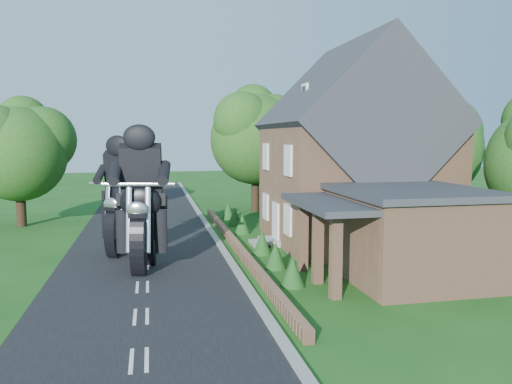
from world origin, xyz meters
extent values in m
plane|color=#174814|center=(0.00, 0.00, 0.00)|extent=(120.00, 120.00, 0.00)
cube|color=black|center=(0.00, 0.00, 0.01)|extent=(7.00, 80.00, 0.02)
cube|color=gray|center=(3.65, 0.00, 0.06)|extent=(0.30, 80.00, 0.12)
cube|color=#9A6B4E|center=(4.30, 5.00, 0.20)|extent=(0.30, 22.00, 0.40)
cube|color=#9A6B4E|center=(10.50, 6.00, 3.00)|extent=(8.00, 8.00, 6.00)
cube|color=#27292E|center=(10.50, 6.00, 6.00)|extent=(8.48, 8.64, 8.48)
cube|color=#9A6B4E|center=(12.50, 6.00, 9.20)|extent=(0.60, 0.90, 1.60)
cube|color=white|center=(7.90, 6.00, 7.50)|extent=(0.12, 0.80, 0.90)
cube|color=black|center=(7.84, 6.00, 7.50)|extent=(0.04, 0.55, 0.65)
cube|color=white|center=(6.44, 6.00, 1.05)|extent=(0.10, 1.10, 2.10)
cube|color=gray|center=(6.10, 6.00, 0.15)|extent=(0.80, 1.60, 0.30)
cube|color=gray|center=(5.60, 6.00, 0.07)|extent=(0.80, 1.60, 0.15)
cube|color=white|center=(6.44, 3.80, 1.60)|extent=(0.10, 1.10, 1.40)
cube|color=black|center=(6.42, 3.80, 1.60)|extent=(0.04, 0.92, 1.22)
cube|color=white|center=(6.44, 8.20, 1.60)|extent=(0.10, 1.10, 1.40)
cube|color=black|center=(6.42, 8.20, 1.60)|extent=(0.04, 0.92, 1.22)
cube|color=white|center=(6.44, 3.80, 4.30)|extent=(0.10, 1.10, 1.40)
cube|color=black|center=(6.42, 3.80, 4.30)|extent=(0.04, 0.92, 1.22)
cube|color=white|center=(6.44, 8.20, 4.30)|extent=(0.10, 1.10, 1.40)
cube|color=black|center=(6.42, 8.20, 4.30)|extent=(0.04, 0.92, 1.22)
cube|color=#9A6B4E|center=(10.00, -0.80, 1.60)|extent=(5.00, 5.60, 3.20)
cube|color=#27292E|center=(10.00, -0.80, 3.32)|extent=(5.30, 5.94, 0.24)
cube|color=#27292E|center=(6.90, -0.80, 2.95)|extent=(2.60, 5.32, 0.22)
cube|color=#9A6B4E|center=(6.30, -2.60, 1.40)|extent=(0.35, 0.35, 2.80)
cube|color=#9A6B4E|center=(6.30, -0.80, 1.40)|extent=(0.35, 0.35, 2.80)
cube|color=#9A6B4E|center=(6.30, 1.00, 1.40)|extent=(0.35, 0.35, 2.80)
cylinder|color=black|center=(16.50, 8.50, 1.50)|extent=(0.56, 0.56, 3.00)
sphere|color=#1D4714|center=(16.50, 8.50, 4.65)|extent=(6.00, 6.00, 6.00)
sphere|color=#1D4714|center=(17.85, 9.10, 5.55)|extent=(4.32, 4.32, 4.32)
sphere|color=#1D4714|center=(15.45, 7.60, 5.85)|extent=(3.72, 3.72, 3.72)
sphere|color=#1D4714|center=(16.60, 9.70, 6.75)|extent=(3.30, 3.30, 3.30)
cylinder|color=black|center=(14.00, 16.00, 1.80)|extent=(0.56, 0.56, 3.60)
sphere|color=#1D4714|center=(14.00, 16.00, 5.58)|extent=(7.20, 7.20, 7.20)
sphere|color=#1D4714|center=(15.62, 16.72, 6.66)|extent=(5.18, 5.18, 5.18)
sphere|color=#1D4714|center=(12.74, 14.92, 7.02)|extent=(4.46, 4.46, 4.46)
sphere|color=#1D4714|center=(14.10, 17.44, 8.10)|extent=(3.96, 3.96, 3.96)
cylinder|color=black|center=(8.00, 17.00, 1.70)|extent=(0.56, 0.56, 3.40)
sphere|color=#1D4714|center=(8.00, 17.00, 5.16)|extent=(6.40, 6.40, 6.40)
sphere|color=#1D4714|center=(9.44, 17.64, 6.12)|extent=(4.61, 4.61, 4.61)
sphere|color=#1D4714|center=(6.88, 16.04, 6.44)|extent=(3.97, 3.97, 3.97)
sphere|color=#1D4714|center=(8.10, 18.28, 7.40)|extent=(3.52, 3.52, 3.52)
cylinder|color=black|center=(-7.00, 14.00, 1.40)|extent=(0.56, 0.56, 2.80)
sphere|color=#1D4714|center=(-7.00, 14.00, 4.34)|extent=(5.60, 5.60, 5.60)
sphere|color=#1D4714|center=(-5.74, 14.56, 5.18)|extent=(4.03, 4.03, 4.03)
sphere|color=#1D4714|center=(-6.90, 15.12, 6.30)|extent=(3.08, 3.08, 3.08)
cone|color=#133D13|center=(5.30, -1.00, 0.55)|extent=(0.90, 0.90, 1.10)
cone|color=#133D13|center=(5.30, 1.50, 0.55)|extent=(0.90, 0.90, 1.10)
cone|color=#133D13|center=(5.30, 4.00, 0.55)|extent=(0.90, 0.90, 1.10)
cone|color=#133D13|center=(5.30, 9.00, 0.55)|extent=(0.90, 0.90, 1.10)
cone|color=#133D13|center=(5.30, 11.50, 0.55)|extent=(0.90, 0.90, 1.10)
cone|color=#133D13|center=(5.30, 14.00, 0.55)|extent=(0.90, 0.90, 1.10)
camera|label=1|loc=(0.36, -17.81, 5.38)|focal=35.00mm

